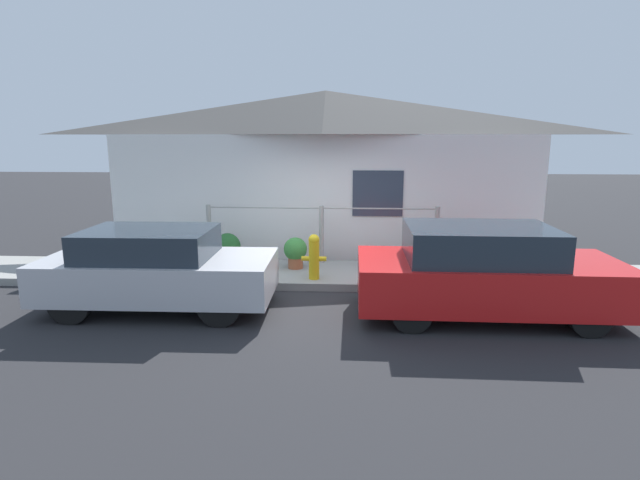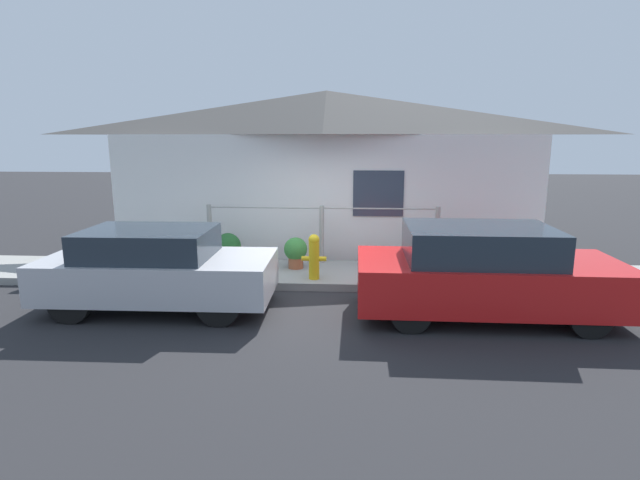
% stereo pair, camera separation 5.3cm
% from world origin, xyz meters
% --- Properties ---
extents(ground_plane, '(60.00, 60.00, 0.00)m').
position_xyz_m(ground_plane, '(0.00, 0.00, 0.00)').
color(ground_plane, '#262628').
extents(sidewalk, '(24.00, 1.75, 0.15)m').
position_xyz_m(sidewalk, '(0.00, 0.88, 0.07)').
color(sidewalk, gray).
rests_on(sidewalk, ground_plane).
extents(house, '(10.00, 2.23, 3.82)m').
position_xyz_m(house, '(0.00, 3.22, 3.07)').
color(house, white).
rests_on(house, ground_plane).
extents(fence, '(4.90, 0.10, 1.21)m').
position_xyz_m(fence, '(0.00, 1.60, 0.81)').
color(fence, '#999993').
rests_on(fence, sidewalk).
extents(car_left, '(3.68, 1.67, 1.33)m').
position_xyz_m(car_left, '(-2.51, -1.08, 0.68)').
color(car_left, '#B7B7BC').
rests_on(car_left, ground_plane).
extents(car_right, '(4.02, 1.79, 1.43)m').
position_xyz_m(car_right, '(2.70, -1.08, 0.71)').
color(car_right, red).
rests_on(car_right, ground_plane).
extents(fire_hydrant, '(0.47, 0.21, 0.85)m').
position_xyz_m(fire_hydrant, '(-0.07, 0.33, 0.59)').
color(fire_hydrant, yellow).
rests_on(fire_hydrant, sidewalk).
extents(potted_plant_near_hydrant, '(0.47, 0.47, 0.63)m').
position_xyz_m(potted_plant_near_hydrant, '(-0.50, 1.09, 0.50)').
color(potted_plant_near_hydrant, '#9E5638').
rests_on(potted_plant_near_hydrant, sidewalk).
extents(potted_plant_by_fence, '(0.55, 0.55, 0.66)m').
position_xyz_m(potted_plant_by_fence, '(-1.95, 1.33, 0.50)').
color(potted_plant_by_fence, brown).
rests_on(potted_plant_by_fence, sidewalk).
extents(potted_plant_corner, '(0.47, 0.47, 0.59)m').
position_xyz_m(potted_plant_corner, '(2.20, 1.30, 0.48)').
color(potted_plant_corner, slate).
rests_on(potted_plant_corner, sidewalk).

